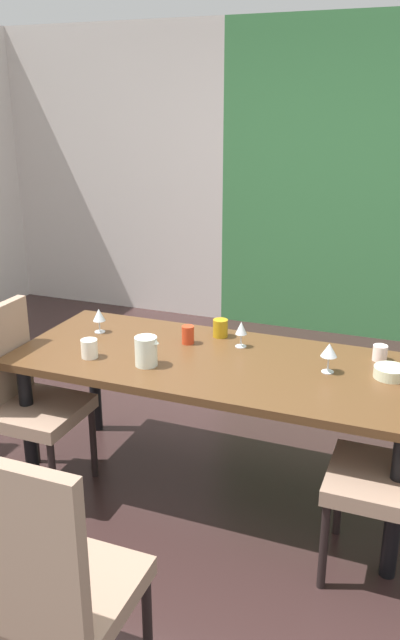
{
  "coord_description": "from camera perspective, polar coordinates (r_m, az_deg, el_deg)",
  "views": [
    {
      "loc": [
        1.27,
        -2.59,
        1.96
      ],
      "look_at": [
        0.12,
        0.34,
        0.85
      ],
      "focal_mm": 35.0,
      "sensor_mm": 36.0,
      "label": 1
    }
  ],
  "objects": [
    {
      "name": "wine_glass_front",
      "position": [
        2.97,
        11.72,
        -2.77
      ],
      "size": [
        0.08,
        0.08,
        0.15
      ],
      "color": "silver",
      "rests_on": "dining_table"
    },
    {
      "name": "chair_head_near",
      "position": [
        2.12,
        -13.7,
        -22.28
      ],
      "size": [
        0.44,
        0.44,
        1.05
      ],
      "color": "#9A7B65",
      "rests_on": "ground_plane"
    },
    {
      "name": "wine_glass_south",
      "position": [
        3.22,
        3.79,
        -0.83
      ],
      "size": [
        0.06,
        0.06,
        0.14
      ],
      "color": "silver",
      "rests_on": "dining_table"
    },
    {
      "name": "dining_table",
      "position": [
        3.13,
        1.55,
        -5.0
      ],
      "size": [
        2.04,
        0.86,
        0.75
      ],
      "color": "#56371E",
      "rests_on": "ground_plane"
    },
    {
      "name": "cup_west",
      "position": [
        3.37,
        1.88,
        -0.75
      ],
      "size": [
        0.08,
        0.08,
        0.1
      ],
      "primitive_type": "cylinder",
      "color": "#B68A16",
      "rests_on": "dining_table"
    },
    {
      "name": "back_panel_interior",
      "position": [
        6.15,
        -8.09,
        13.16
      ],
      "size": [
        2.28,
        0.1,
        2.62
      ],
      "primitive_type": "cube",
      "color": "silver",
      "rests_on": "ground_plane"
    },
    {
      "name": "wine_glass_center",
      "position": [
        3.47,
        -9.22,
        0.4
      ],
      "size": [
        0.07,
        0.07,
        0.14
      ],
      "color": "silver",
      "rests_on": "dining_table"
    },
    {
      "name": "pitcher_north",
      "position": [
        3.01,
        -4.94,
        -2.84
      ],
      "size": [
        0.12,
        0.11,
        0.15
      ],
      "color": "white",
      "rests_on": "dining_table"
    },
    {
      "name": "cup_east",
      "position": [
        3.28,
        -1.11,
        -1.36
      ],
      "size": [
        0.07,
        0.07,
        0.1
      ],
      "primitive_type": "cylinder",
      "color": "red",
      "rests_on": "dining_table"
    },
    {
      "name": "serving_bowl_near_window",
      "position": [
        3.02,
        17.01,
        -4.6
      ],
      "size": [
        0.15,
        0.15,
        0.05
      ],
      "primitive_type": "cylinder",
      "color": "beige",
      "rests_on": "dining_table"
    },
    {
      "name": "chair_left_near",
      "position": [
        3.34,
        -15.8,
        -6.36
      ],
      "size": [
        0.45,
        0.44,
        1.0
      ],
      "rotation": [
        0.0,
        0.0,
        -1.57
      ],
      "color": "#9A7B65",
      "rests_on": "ground_plane"
    },
    {
      "name": "ground_plane",
      "position": [
        3.49,
        -4.05,
        -14.93
      ],
      "size": [
        5.73,
        5.59,
        0.02
      ],
      "primitive_type": "cube",
      "color": "#32201F"
    },
    {
      "name": "cup_rear",
      "position": [
        3.15,
        -10.08,
        -2.58
      ],
      "size": [
        0.08,
        0.08,
        0.09
      ],
      "primitive_type": "cylinder",
      "color": "white",
      "rests_on": "dining_table"
    },
    {
      "name": "cup_left",
      "position": [
        3.2,
        16.13,
        -2.91
      ],
      "size": [
        0.07,
        0.07,
        0.08
      ],
      "primitive_type": "cylinder",
      "color": "white",
      "rests_on": "dining_table"
    }
  ]
}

